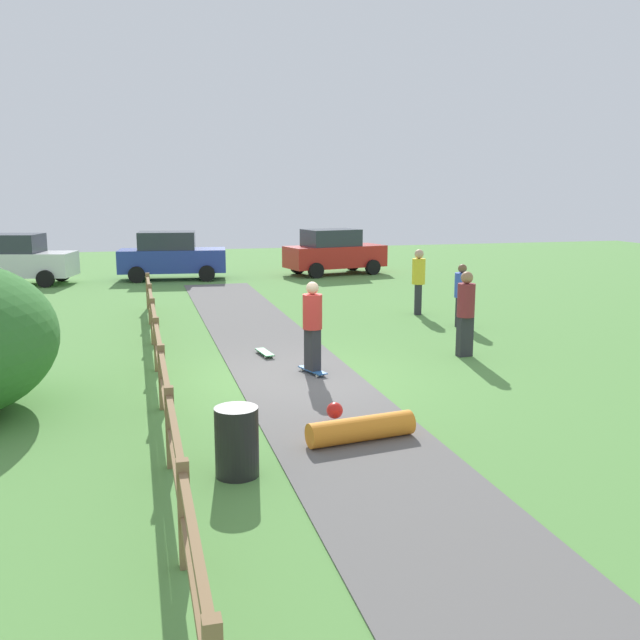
% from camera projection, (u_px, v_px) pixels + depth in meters
% --- Properties ---
extents(ground_plane, '(60.00, 60.00, 0.00)m').
position_uv_depth(ground_plane, '(298.00, 379.00, 13.58)').
color(ground_plane, '#568E42').
extents(asphalt_path, '(2.40, 28.00, 0.02)m').
position_uv_depth(asphalt_path, '(298.00, 378.00, 13.58)').
color(asphalt_path, '#605E5B').
rests_on(asphalt_path, ground_plane).
extents(wooden_fence, '(0.12, 18.12, 1.10)m').
position_uv_depth(wooden_fence, '(159.00, 353.00, 12.81)').
color(wooden_fence, olive).
rests_on(wooden_fence, ground_plane).
extents(trash_bin, '(0.56, 0.56, 0.90)m').
position_uv_depth(trash_bin, '(237.00, 442.00, 8.92)').
color(trash_bin, black).
rests_on(trash_bin, ground_plane).
extents(skater_riding, '(0.48, 0.82, 1.83)m').
position_uv_depth(skater_riding, '(312.00, 323.00, 13.69)').
color(skater_riding, '#265999').
rests_on(skater_riding, asphalt_path).
extents(skater_fallen, '(1.65, 1.34, 0.36)m').
position_uv_depth(skater_fallen, '(359.00, 427.00, 10.21)').
color(skater_fallen, orange).
rests_on(skater_fallen, asphalt_path).
extents(skateboard_loose, '(0.30, 0.82, 0.08)m').
position_uv_depth(skateboard_loose, '(265.00, 352.00, 15.38)').
color(skateboard_loose, '#338C4C').
rests_on(skateboard_loose, asphalt_path).
extents(bystander_maroon, '(0.42, 0.42, 1.86)m').
position_uv_depth(bystander_maroon, '(466.00, 309.00, 15.23)').
color(bystander_maroon, '#2D2D33').
rests_on(bystander_maroon, ground_plane).
extents(bystander_blue, '(0.54, 0.54, 1.66)m').
position_uv_depth(bystander_blue, '(462.00, 292.00, 18.59)').
color(bystander_blue, '#2D2D33').
rests_on(bystander_blue, ground_plane).
extents(bystander_yellow, '(0.49, 0.49, 1.89)m').
position_uv_depth(bystander_yellow, '(418.00, 278.00, 20.36)').
color(bystander_yellow, '#2D2D33').
rests_on(bystander_yellow, ground_plane).
extents(parked_car_blue, '(4.36, 2.36, 1.92)m').
position_uv_depth(parked_car_blue, '(171.00, 256.00, 28.27)').
color(parked_car_blue, '#283D99').
rests_on(parked_car_blue, ground_plane).
extents(parked_car_red, '(4.46, 2.65, 1.92)m').
position_uv_depth(parked_car_red, '(334.00, 252.00, 29.95)').
color(parked_car_red, red).
rests_on(parked_car_red, ground_plane).
extents(parked_car_white, '(4.48, 2.73, 1.92)m').
position_uv_depth(parked_car_white, '(16.00, 259.00, 26.81)').
color(parked_car_white, silver).
rests_on(parked_car_white, ground_plane).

